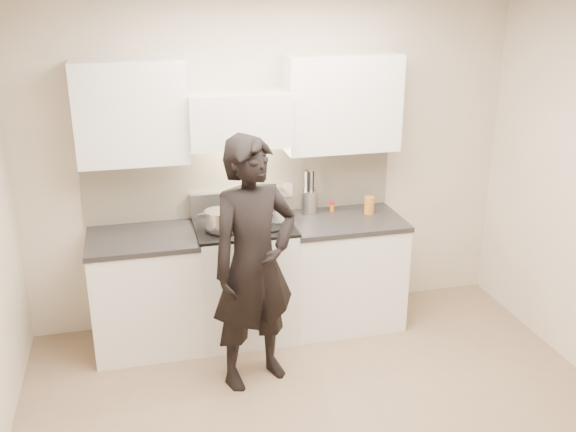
{
  "coord_description": "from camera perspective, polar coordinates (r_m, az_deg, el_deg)",
  "views": [
    {
      "loc": [
        -1.09,
        -3.18,
        2.71
      ],
      "look_at": [
        -0.04,
        1.05,
        1.12
      ],
      "focal_mm": 40.0,
      "sensor_mm": 36.0,
      "label": 1
    }
  ],
  "objects": [
    {
      "name": "room_shell",
      "position": [
        3.87,
        2.12,
        3.28
      ],
      "size": [
        4.04,
        3.54,
        2.7
      ],
      "color": "beige",
      "rests_on": "ground"
    },
    {
      "name": "counter_right",
      "position": [
        5.38,
        4.92,
        -4.79
      ],
      "size": [
        0.92,
        0.67,
        0.92
      ],
      "color": "white",
      "rests_on": "ground"
    },
    {
      "name": "utensil_crock",
      "position": [
        5.28,
        1.88,
        1.44
      ],
      "size": [
        0.13,
        0.13,
        0.36
      ],
      "color": "silver",
      "rests_on": "counter_right"
    },
    {
      "name": "wok",
      "position": [
        5.09,
        -2.67,
        1.21
      ],
      "size": [
        0.42,
        0.51,
        0.33
      ],
      "color": "#AFAFAF",
      "rests_on": "stove"
    },
    {
      "name": "spice_jar",
      "position": [
        5.34,
        3.93,
        0.86
      ],
      "size": [
        0.04,
        0.04,
        0.08
      ],
      "color": "#C36912",
      "rests_on": "counter_right"
    },
    {
      "name": "oil_glass",
      "position": [
        5.31,
        7.23,
        0.97
      ],
      "size": [
        0.08,
        0.08,
        0.15
      ],
      "color": "#B66E22",
      "rests_on": "counter_right"
    },
    {
      "name": "person",
      "position": [
        4.4,
        -3.04,
        -4.3
      ],
      "size": [
        0.77,
        0.63,
        1.8
      ],
      "primitive_type": "imported",
      "rotation": [
        0.0,
        0.0,
        0.35
      ],
      "color": "black",
      "rests_on": "ground"
    },
    {
      "name": "stock_pot",
      "position": [
        4.85,
        -6.12,
        -0.35
      ],
      "size": [
        0.32,
        0.22,
        0.15
      ],
      "color": "#AFAFAF",
      "rests_on": "stove"
    },
    {
      "name": "counter_left",
      "position": [
        5.13,
        -12.51,
        -6.52
      ],
      "size": [
        0.82,
        0.67,
        0.92
      ],
      "color": "white",
      "rests_on": "ground"
    },
    {
      "name": "stove",
      "position": [
        5.18,
        -3.85,
        -5.59
      ],
      "size": [
        0.76,
        0.65,
        0.96
      ],
      "color": "silver",
      "rests_on": "ground"
    }
  ]
}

